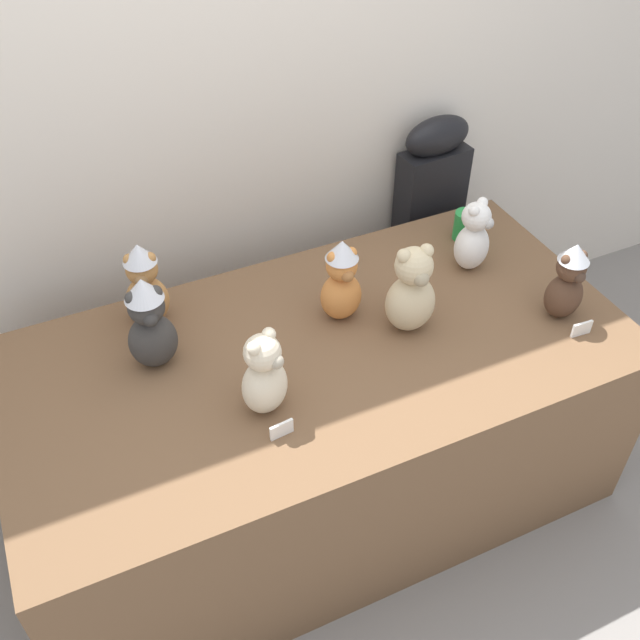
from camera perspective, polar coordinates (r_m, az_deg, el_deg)
name	(u,v)px	position (r m, az deg, el deg)	size (l,w,h in m)	color
ground_plane	(350,541)	(2.70, 2.32, -16.83)	(10.00, 10.00, 0.00)	gray
wall_back	(225,80)	(2.53, -7.39, 18.04)	(7.00, 0.08, 2.60)	silver
display_table	(320,425)	(2.54, 0.00, -8.17)	(1.95, 0.98, 0.73)	brown
instrument_case	(426,234)	(3.11, 8.25, 6.63)	(0.29, 0.14, 1.06)	black
teddy_bear_ginger	(341,281)	(2.29, 1.68, 3.07)	(0.14, 0.12, 0.30)	#D17F3D
teddy_bear_cream	(264,375)	(2.02, -4.37, -4.33)	(0.18, 0.18, 0.28)	beige
teddy_bear_sand	(411,292)	(2.27, 7.13, 2.21)	(0.17, 0.15, 0.31)	#CCB78E
teddy_bear_cocoa	(568,282)	(2.43, 18.72, 2.84)	(0.13, 0.11, 0.28)	#4C3323
teddy_bear_caramel	(145,285)	(2.34, -13.49, 2.70)	(0.16, 0.15, 0.30)	#B27A42
teddy_bear_charcoal	(150,324)	(2.18, -13.12, -0.29)	(0.15, 0.13, 0.32)	#383533
teddy_bear_snow	(473,237)	(2.57, 11.85, 6.32)	(0.18, 0.17, 0.27)	white
party_cup_green	(464,226)	(2.75, 11.19, 7.23)	(0.08, 0.08, 0.11)	#238C3D
name_card_front_left	(582,329)	(2.44, 19.71, -0.65)	(0.07, 0.01, 0.05)	white
name_card_front_middle	(282,430)	(2.02, -3.01, -8.52)	(0.07, 0.01, 0.05)	white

